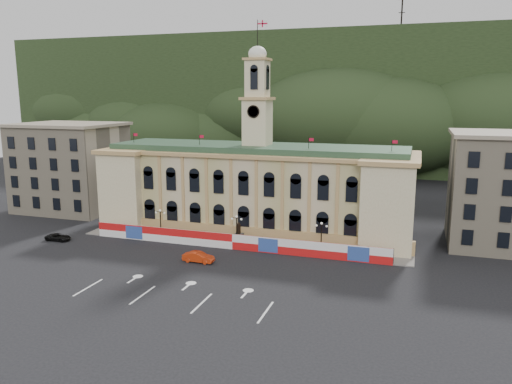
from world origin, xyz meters
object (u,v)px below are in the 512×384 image
(lamp_center, at_px, (237,228))
(black_suv, at_px, (58,237))
(statue, at_px, (239,237))
(red_sedan, at_px, (198,257))

(lamp_center, distance_m, black_suv, 30.84)
(statue, height_order, red_sedan, statue)
(red_sedan, bearing_deg, statue, -13.65)
(statue, relative_size, lamp_center, 0.72)
(lamp_center, distance_m, red_sedan, 10.07)
(black_suv, bearing_deg, lamp_center, -80.48)
(statue, xyz_separation_m, black_suv, (-30.00, -7.71, -0.59))
(statue, relative_size, black_suv, 0.84)
(statue, distance_m, lamp_center, 2.14)
(lamp_center, relative_size, red_sedan, 1.09)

